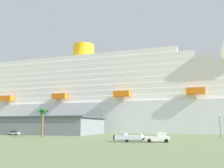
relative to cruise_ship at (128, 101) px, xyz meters
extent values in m
plane|color=#66754C|center=(0.36, -32.36, -16.99)|extent=(600.00, 600.00, 0.00)
cube|color=white|center=(1.68, -0.14, -9.25)|extent=(200.13, 55.04, 15.49)
cube|color=white|center=(1.68, -0.14, -0.01)|extent=(176.25, 49.86, 3.00)
cube|color=white|center=(-2.25, 0.25, 2.99)|extent=(168.32, 48.46, 3.00)
cube|color=white|center=(-6.19, 0.63, 5.99)|extent=(160.69, 47.19, 3.00)
cube|color=white|center=(-10.12, 1.02, 8.99)|extent=(155.73, 45.98, 3.00)
cube|color=white|center=(-14.05, 1.41, 11.99)|extent=(149.04, 44.83, 3.00)
cube|color=white|center=(-17.98, 1.80, 14.98)|extent=(141.39, 43.61, 3.00)
cube|color=white|center=(-21.92, 2.19, 17.98)|extent=(136.98, 42.65, 3.00)
cube|color=white|center=(-25.85, 2.58, 20.98)|extent=(128.15, 41.43, 3.00)
cube|color=white|center=(-29.78, 2.96, 23.98)|extent=(119.54, 39.87, 3.00)
cylinder|color=yellow|center=(-27.81, 2.77, 30.56)|extent=(14.09, 14.09, 10.16)
cube|color=orange|center=(-68.97, -11.87, 2.09)|extent=(8.28, 3.97, 2.80)
cube|color=orange|center=(-34.56, -15.27, 2.09)|extent=(8.28, 3.97, 2.80)
cube|color=orange|center=(-0.15, -18.67, 2.09)|extent=(8.28, 3.97, 2.80)
cube|color=orange|center=(34.26, -22.06, 2.09)|extent=(8.28, 3.97, 2.80)
cube|color=slate|center=(-29.70, -37.98, -13.65)|extent=(44.88, 30.49, 6.68)
cube|color=#3F4759|center=(-29.70, -37.98, -10.01)|extent=(46.68, 31.71, 0.60)
cube|color=white|center=(19.16, -81.52, -16.14)|extent=(5.76, 2.50, 0.90)
cube|color=white|center=(20.17, -81.43, -15.24)|extent=(2.17, 2.02, 0.90)
cube|color=#26333F|center=(20.84, -81.37, -15.33)|extent=(0.25, 1.68, 0.63)
cylinder|color=black|center=(21.03, -80.34, -16.59)|extent=(0.82, 0.35, 0.80)
cylinder|color=black|center=(21.21, -82.34, -16.59)|extent=(0.82, 0.35, 0.80)
cylinder|color=black|center=(17.29, -80.69, -16.59)|extent=(0.82, 0.35, 0.80)
cylinder|color=black|center=(17.47, -82.68, -16.59)|extent=(0.82, 0.35, 0.80)
cube|color=#595960|center=(12.72, -82.11, -16.52)|extent=(6.93, 2.50, 0.16)
cube|color=#595960|center=(16.71, -81.74, -16.52)|extent=(2.22, 0.32, 0.10)
cylinder|color=black|center=(12.32, -81.09, -16.67)|extent=(0.66, 0.28, 0.64)
cylinder|color=black|center=(12.51, -83.18, -16.67)|extent=(0.66, 0.28, 0.64)
cube|color=silver|center=(12.72, -82.11, -15.99)|extent=(6.34, 2.65, 0.90)
cone|color=silver|center=(16.19, -81.79, -15.99)|extent=(1.37, 1.99, 1.89)
cube|color=silver|center=(12.10, -82.16, -15.19)|extent=(0.89, 1.07, 0.70)
cube|color=black|center=(9.45, -82.40, -15.99)|extent=(0.40, 0.53, 1.10)
cylinder|color=brown|center=(-17.82, -65.02, -13.18)|extent=(0.61, 0.61, 7.63)
cone|color=#195923|center=(-17.42, -65.09, -9.26)|extent=(1.27, 3.49, 2.13)
cone|color=#195923|center=(-17.64, -64.66, -9.26)|extent=(3.03, 1.95, 2.85)
cone|color=#195923|center=(-18.02, -64.68, -9.26)|extent=(3.32, 2.36, 2.04)
cone|color=#195923|center=(-18.21, -65.09, -9.26)|extent=(1.23, 3.19, 2.73)
cone|color=#195923|center=(-18.03, -65.36, -9.26)|extent=(2.98, 2.25, 2.77)
cone|color=#195923|center=(-17.64, -65.38, -9.26)|extent=(3.33, 2.17, 2.24)
sphere|color=#195923|center=(-17.82, -65.02, -9.36)|extent=(1.10, 1.10, 1.10)
cylinder|color=slate|center=(37.09, -57.48, -13.72)|extent=(0.20, 0.20, 6.54)
sphere|color=#F9F2CC|center=(37.09, -57.48, -10.20)|extent=(0.56, 0.56, 0.56)
cube|color=silver|center=(-36.39, -51.65, -16.31)|extent=(4.74, 2.29, 0.70)
cube|color=#1E232D|center=(-36.62, -51.63, -15.69)|extent=(2.72, 1.90, 0.55)
cylinder|color=black|center=(-34.79, -50.90, -16.66)|extent=(0.68, 0.29, 0.66)
cylinder|color=black|center=(-34.98, -52.71, -16.66)|extent=(0.68, 0.29, 0.66)
cylinder|color=black|center=(-37.80, -50.59, -16.66)|extent=(0.68, 0.29, 0.66)
cylinder|color=black|center=(-37.98, -52.40, -16.66)|extent=(0.68, 0.29, 0.66)
camera|label=1|loc=(21.72, -140.52, -13.19)|focal=40.57mm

